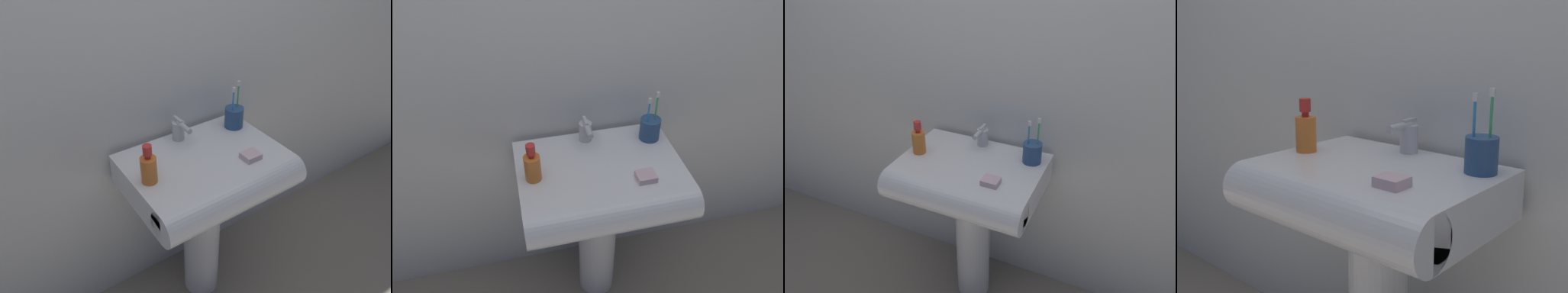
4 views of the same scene
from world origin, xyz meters
The scene contains 8 objects.
ground_plane centered at (0.00, 0.00, 0.00)m, with size 6.00×6.00×0.00m, color gray.
wall_back centered at (0.00, 0.25, 1.20)m, with size 5.00×0.05×2.40m, color silver.
sink_pedestal centered at (0.00, 0.00, 0.33)m, with size 0.16×0.16×0.65m, color white.
sink_basin centered at (0.00, -0.05, 0.72)m, with size 0.61×0.47×0.13m.
faucet centered at (-0.02, 0.14, 0.83)m, with size 0.05×0.12×0.10m.
toothbrush_cup centered at (0.23, 0.10, 0.83)m, with size 0.08×0.08×0.21m.
soap_bottle centered at (-0.25, -0.03, 0.84)m, with size 0.06×0.06×0.15m.
bar_soap centered at (0.14, -0.12, 0.79)m, with size 0.07×0.06×0.02m, color silver.
Camera 2 is at (-0.29, -1.02, 1.72)m, focal length 35.00 mm.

